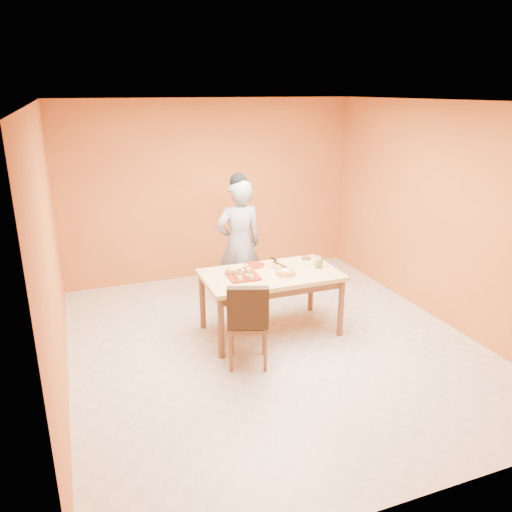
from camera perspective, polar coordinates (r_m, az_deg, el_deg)
name	(u,v)px	position (r m, az deg, el deg)	size (l,w,h in m)	color
floor	(273,344)	(5.90, 1.99, -10.00)	(5.00, 5.00, 0.00)	beige
ceiling	(276,101)	(5.18, 2.34, 17.25)	(5.00, 5.00, 0.00)	silver
wall_back	(211,190)	(7.68, -5.17, 7.48)	(4.50, 4.50, 0.00)	#CC732F
wall_left	(51,256)	(4.99, -22.39, 0.02)	(5.00, 5.00, 0.00)	#CC732F
wall_right	(443,215)	(6.57, 20.60, 4.46)	(5.00, 5.00, 0.00)	#CC732F
dining_table	(271,281)	(5.90, 1.70, -2.82)	(1.60, 0.90, 0.76)	#DCBB73
dining_chair	(249,322)	(5.27, -0.85, -7.51)	(0.58, 0.64, 0.96)	brown
pastry_pile	(243,271)	(5.72, -1.48, -1.75)	(0.32, 0.32, 0.10)	tan
person	(239,245)	(6.57, -1.96, 1.30)	(0.63, 0.42, 1.74)	gray
pastry_platter	(243,276)	(5.74, -1.48, -2.32)	(0.35, 0.35, 0.02)	maroon
red_dinner_plate	(254,265)	(6.11, -0.20, -1.05)	(0.25, 0.25, 0.02)	maroon
white_cake_plate	(285,275)	(5.79, 3.38, -2.21)	(0.29, 0.29, 0.01)	white
sponge_cake	(285,273)	(5.78, 3.39, -1.90)	(0.24, 0.24, 0.05)	orange
cake_server	(280,265)	(5.93, 2.78, -1.01)	(0.05, 0.28, 0.01)	silver
egg_ornament	(318,262)	(6.07, 7.15, -0.71)	(0.11, 0.09, 0.14)	olive
magenta_glass	(318,260)	(6.22, 7.11, -0.42)	(0.07, 0.07, 0.09)	#C51D6B
checker_tin	(306,258)	(6.37, 5.73, -0.23)	(0.11, 0.11, 0.03)	#3D1D10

